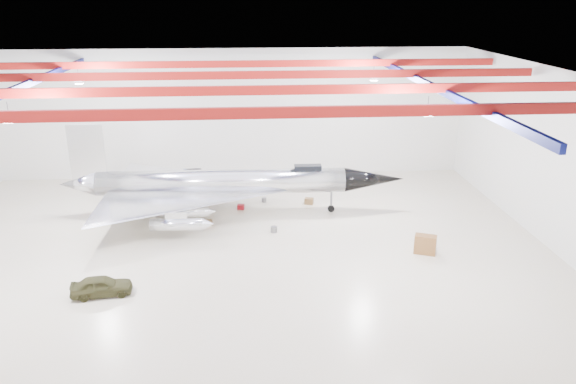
{
  "coord_description": "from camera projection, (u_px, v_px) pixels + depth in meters",
  "views": [
    {
      "loc": [
        0.96,
        -32.8,
        15.19
      ],
      "look_at": [
        3.71,
        2.0,
        2.87
      ],
      "focal_mm": 35.0,
      "sensor_mm": 36.0,
      "label": 1
    }
  ],
  "objects": [
    {
      "name": "engine_drum",
      "position": [
        274.0,
        229.0,
        37.87
      ],
      "size": [
        0.54,
        0.54,
        0.4
      ],
      "primitive_type": "cylinder",
      "rotation": [
        0.0,
        0.0,
        0.28
      ],
      "color": "#59595B",
      "rests_on": "floor"
    },
    {
      "name": "crate_small",
      "position": [
        105.0,
        219.0,
        39.83
      ],
      "size": [
        0.44,
        0.39,
        0.25
      ],
      "primitive_type": "cube",
      "rotation": [
        0.0,
        0.0,
        0.36
      ],
      "color": "#59595B",
      "rests_on": "floor"
    },
    {
      "name": "toolbox_red",
      "position": [
        241.0,
        207.0,
        41.95
      ],
      "size": [
        0.57,
        0.48,
        0.36
      ],
      "primitive_type": "cube",
      "rotation": [
        0.0,
        0.0,
        -0.15
      ],
      "color": "maroon",
      "rests_on": "floor"
    },
    {
      "name": "crate_ply",
      "position": [
        200.0,
        213.0,
        40.76
      ],
      "size": [
        0.49,
        0.4,
        0.33
      ],
      "primitive_type": "cube",
      "rotation": [
        0.0,
        0.0,
        -0.06
      ],
      "color": "olive",
      "rests_on": "floor"
    },
    {
      "name": "spares_box",
      "position": [
        264.0,
        200.0,
        43.43
      ],
      "size": [
        0.39,
        0.39,
        0.33
      ],
      "primitive_type": "cylinder",
      "rotation": [
        0.0,
        0.0,
        0.05
      ],
      "color": "#59595B",
      "rests_on": "floor"
    },
    {
      "name": "jet_aircraft",
      "position": [
        221.0,
        185.0,
        40.37
      ],
      "size": [
        24.79,
        14.52,
        6.76
      ],
      "rotation": [
        0.0,
        0.0,
        -0.03
      ],
      "color": "silver",
      "rests_on": "floor"
    },
    {
      "name": "desk",
      "position": [
        425.0,
        244.0,
        34.64
      ],
      "size": [
        1.47,
        1.12,
        1.2
      ],
      "primitive_type": "cube",
      "rotation": [
        0.0,
        0.0,
        -0.4
      ],
      "color": "brown",
      "rests_on": "floor"
    },
    {
      "name": "wall_right",
      "position": [
        547.0,
        157.0,
        35.48
      ],
      "size": [
        0.0,
        30.0,
        30.0
      ],
      "primitive_type": "plane",
      "rotation": [
        1.57,
        0.0,
        -1.57
      ],
      "color": "silver",
      "rests_on": "floor"
    },
    {
      "name": "jeep",
      "position": [
        101.0,
        286.0,
        29.84
      ],
      "size": [
        3.34,
        1.73,
        1.09
      ],
      "primitive_type": "imported",
      "rotation": [
        0.0,
        0.0,
        1.72
      ],
      "color": "#38381C",
      "rests_on": "floor"
    },
    {
      "name": "floor",
      "position": [
        233.0,
        246.0,
        35.82
      ],
      "size": [
        40.0,
        40.0,
        0.0
      ],
      "primitive_type": "plane",
      "color": "beige",
      "rests_on": "ground"
    },
    {
      "name": "ceiling",
      "position": [
        226.0,
        72.0,
        32.16
      ],
      "size": [
        40.0,
        40.0,
        0.0
      ],
      "primitive_type": "plane",
      "rotation": [
        3.14,
        0.0,
        0.0
      ],
      "color": "#0A0F38",
      "rests_on": "wall_back"
    },
    {
      "name": "wall_back",
      "position": [
        233.0,
        114.0,
        48.09
      ],
      "size": [
        40.0,
        0.0,
        40.0
      ],
      "primitive_type": "plane",
      "rotation": [
        1.57,
        0.0,
        0.0
      ],
      "color": "silver",
      "rests_on": "floor"
    },
    {
      "name": "oil_barrel",
      "position": [
        209.0,
        223.0,
        39.07
      ],
      "size": [
        0.57,
        0.48,
        0.36
      ],
      "primitive_type": "cube",
      "rotation": [
        0.0,
        0.0,
        0.16
      ],
      "color": "olive",
      "rests_on": "floor"
    },
    {
      "name": "parts_bin",
      "position": [
        309.0,
        201.0,
        42.99
      ],
      "size": [
        0.76,
        0.68,
        0.45
      ],
      "primitive_type": "cube",
      "rotation": [
        0.0,
        0.0,
        -0.3
      ],
      "color": "olive",
      "rests_on": "floor"
    },
    {
      "name": "ceiling_structure",
      "position": [
        227.0,
        84.0,
        32.39
      ],
      "size": [
        39.5,
        29.5,
        1.08
      ],
      "color": "maroon",
      "rests_on": "ceiling"
    }
  ]
}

